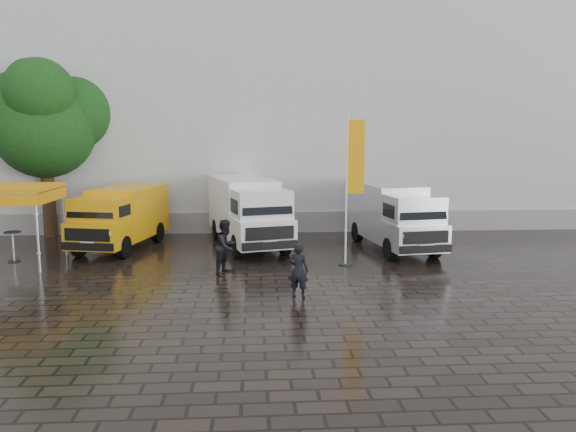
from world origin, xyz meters
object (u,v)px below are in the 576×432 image
Objects in this scene: cocktail_table at (13,247)px; wheelie_bin at (432,222)px; canopy_tent at (9,191)px; flagpole at (352,181)px; person_front at (298,270)px; van_yellow at (121,219)px; van_silver at (393,217)px; van_white at (248,213)px; person_tent at (226,246)px.

cocktail_table is 18.24m from wheelie_bin.
canopy_tent is 2.96× the size of wheelie_bin.
person_front is (-2.23, -4.03, -2.25)m from flagpole.
cocktail_table is at bearing -134.18° from van_yellow.
van_silver is 5.38× the size of cocktail_table.
van_yellow is 4.43m from canopy_tent.
wheelie_bin is (2.84, 3.61, -0.81)m from van_silver.
van_white is 4.01× the size of person_front.
person_front reaches higher than wheelie_bin.
van_yellow is 4.16m from cocktail_table.
person_front is (-4.46, -6.74, -0.51)m from van_silver.
van_yellow is at bearing 38.46° from canopy_tent.
van_white is at bearing 22.19° from person_tent.
van_yellow is 14.37m from wheelie_bin.
cocktail_table is 11.50m from person_front.
van_silver reaches higher than person_tent.
flagpole is at bearing -97.66° from person_front.
canopy_tent reaches higher than person_front.
van_silver is (11.23, -0.77, 0.08)m from van_yellow.
van_yellow is at bearing 171.61° from wheelie_bin.
person_front is at bearing -25.96° from canopy_tent.
van_silver is 3.31× the size of person_tent.
person_tent reaches higher than person_front.
person_front is (10.21, -5.28, 0.24)m from cocktail_table.
van_silver is 14.76m from cocktail_table.
person_tent is (7.99, -2.18, 0.36)m from cocktail_table.
wheelie_bin is at bearing 43.50° from van_silver.
van_yellow is 0.88× the size of van_silver.
person_tent is (4.54, -4.40, -0.32)m from van_yellow.
flagpole is at bearing -148.56° from wheelie_bin.
person_front reaches higher than cocktail_table.
van_white is at bearing 177.05° from wheelie_bin.
flagpole reaches higher than canopy_tent.
person_front is 0.88× the size of person_tent.
van_white reaches higher than person_tent.
van_silver is (5.97, -0.94, -0.09)m from van_white.
van_silver reaches higher than van_yellow.
van_yellow reaches higher than cocktail_table.
person_tent is at bearing -12.92° from canopy_tent.
flagpole is 5.32× the size of wheelie_bin.
van_yellow reaches higher than wheelie_bin.
person_front is at bearing -145.04° from wheelie_bin.
canopy_tent is 2.66× the size of cocktail_table.
canopy_tent is at bearing 175.96° from flagpole.
van_white is at bearing 15.38° from cocktail_table.
flagpole reaches higher than cocktail_table.
van_yellow is 9.82m from flagpole.
van_silver is 3.76× the size of person_front.
canopy_tent is at bearing -176.44° from van_white.
van_yellow is 5.28× the size of wheelie_bin.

